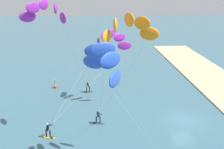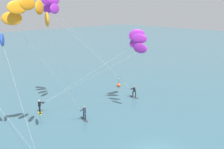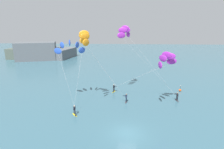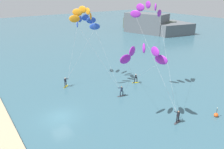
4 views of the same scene
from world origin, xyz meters
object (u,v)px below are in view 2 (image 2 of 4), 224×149
(kitesurfer_far_out, at_px, (133,43))
(marker_buoy, at_px, (119,85))
(kitesurfer_downwind, at_px, (55,7))
(kitesurfer_nearshore, at_px, (32,18))

(kitesurfer_far_out, relative_size, marker_buoy, 8.44)
(kitesurfer_downwind, bearing_deg, marker_buoy, 7.06)
(kitesurfer_downwind, distance_m, marker_buoy, 17.00)
(kitesurfer_nearshore, bearing_deg, kitesurfer_downwind, 46.90)
(kitesurfer_far_out, distance_m, marker_buoy, 12.87)
(kitesurfer_downwind, bearing_deg, kitesurfer_nearshore, -133.10)
(kitesurfer_nearshore, xyz_separation_m, kitesurfer_far_out, (12.75, 0.57, -3.23))
(kitesurfer_nearshore, bearing_deg, kitesurfer_far_out, 2.58)
(marker_buoy, bearing_deg, kitesurfer_nearshore, -155.08)
(kitesurfer_nearshore, relative_size, marker_buoy, 9.63)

